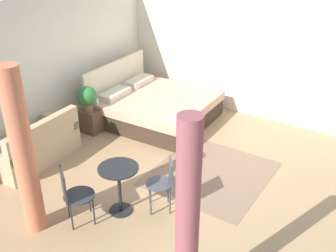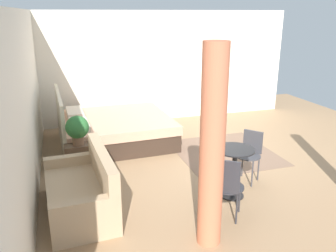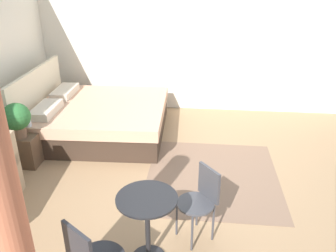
{
  "view_description": "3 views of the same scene",
  "coord_description": "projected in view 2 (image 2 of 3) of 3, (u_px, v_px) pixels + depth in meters",
  "views": [
    {
      "loc": [
        -4.92,
        -2.71,
        3.71
      ],
      "look_at": [
        0.17,
        0.61,
        0.59
      ],
      "focal_mm": 41.94,
      "sensor_mm": 36.0,
      "label": 1
    },
    {
      "loc": [
        -5.65,
        2.63,
        2.58
      ],
      "look_at": [
        -0.22,
        0.92,
        0.75
      ],
      "focal_mm": 37.68,
      "sensor_mm": 36.0,
      "label": 2
    },
    {
      "loc": [
        -4.0,
        -0.12,
        2.62
      ],
      "look_at": [
        0.07,
        0.3,
        0.74
      ],
      "focal_mm": 36.4,
      "sensor_mm": 36.0,
      "label": 3
    }
  ],
  "objects": [
    {
      "name": "couch",
      "position": [
        83.0,
        192.0,
        4.75
      ],
      "size": [
        1.6,
        0.9,
        0.84
      ],
      "color": "tan",
      "rests_on": "ground"
    },
    {
      "name": "wall_back",
      "position": [
        27.0,
        99.0,
        5.38
      ],
      "size": [
        8.29,
        0.12,
        2.64
      ],
      "primitive_type": "cube",
      "color": "silver",
      "rests_on": "ground"
    },
    {
      "name": "bed",
      "position": [
        113.0,
        129.0,
        7.25
      ],
      "size": [
        2.12,
        2.26,
        1.12
      ],
      "color": "#38281E",
      "rests_on": "ground"
    },
    {
      "name": "area_rug",
      "position": [
        225.0,
        152.0,
        6.82
      ],
      "size": [
        1.92,
        1.8,
        0.01
      ],
      "primitive_type": "cube",
      "color": "#7F604C",
      "rests_on": "ground"
    },
    {
      "name": "wall_right",
      "position": [
        169.0,
        66.0,
        8.67
      ],
      "size": [
        0.12,
        6.23,
        2.64
      ],
      "primitive_type": "cube",
      "color": "silver",
      "rests_on": "ground"
    },
    {
      "name": "vase",
      "position": [
        79.0,
        135.0,
        6.08
      ],
      "size": [
        0.09,
        0.09,
        0.18
      ],
      "color": "silver",
      "rests_on": "nightstand"
    },
    {
      "name": "balcony_table",
      "position": [
        234.0,
        164.0,
        5.05
      ],
      "size": [
        0.57,
        0.57,
        0.74
      ],
      "color": "black",
      "rests_on": "ground"
    },
    {
      "name": "potted_plant",
      "position": [
        77.0,
        128.0,
        5.81
      ],
      "size": [
        0.38,
        0.38,
        0.51
      ],
      "color": "brown",
      "rests_on": "nightstand"
    },
    {
      "name": "cafe_chair_near_window",
      "position": [
        250.0,
        151.0,
        5.57
      ],
      "size": [
        0.55,
        0.55,
        0.81
      ],
      "color": "#3F3F44",
      "rests_on": "ground"
    },
    {
      "name": "curtain_right",
      "position": [
        212.0,
        150.0,
        3.83
      ],
      "size": [
        0.28,
        0.28,
        2.32
      ],
      "color": "#D1704C",
      "rests_on": "ground"
    },
    {
      "name": "nightstand",
      "position": [
        78.0,
        156.0,
        6.06
      ],
      "size": [
        0.45,
        0.45,
        0.47
      ],
      "color": "brown",
      "rests_on": "ground"
    },
    {
      "name": "ground_plane",
      "position": [
        211.0,
        156.0,
        6.68
      ],
      "size": [
        8.29,
        9.23,
        0.02
      ],
      "primitive_type": "cube",
      "color": "#9E7A56"
    },
    {
      "name": "cafe_chair_near_couch",
      "position": [
        227.0,
        184.0,
        4.46
      ],
      "size": [
        0.6,
        0.6,
        0.87
      ],
      "color": "#2D2D33",
      "rests_on": "ground"
    }
  ]
}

